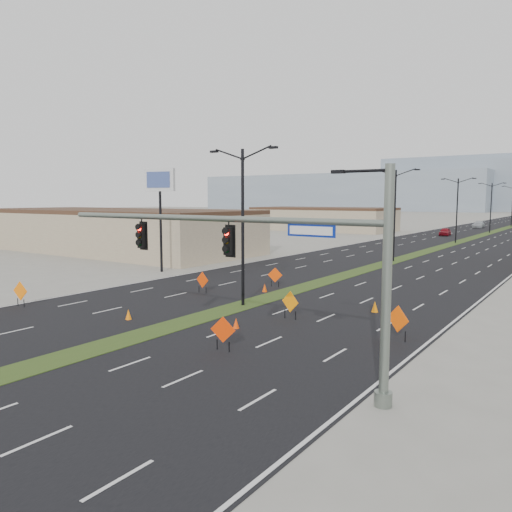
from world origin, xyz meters
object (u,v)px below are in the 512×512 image
Objects in this scene: streetlight_2 at (457,208)px; car_far at (479,225)px; streetlight_0 at (243,222)px; pole_sign_west at (160,188)px; streetlight_1 at (395,212)px; streetlight_3 at (491,206)px; cone_1 at (236,323)px; car_left at (445,232)px; construction_sign_1 at (202,281)px; cone_0 at (128,315)px; construction_sign_3 at (223,331)px; construction_sign_0 at (20,292)px; signal_mast at (268,255)px; cone_2 at (375,307)px; construction_sign_5 at (398,320)px; construction_sign_4 at (290,303)px; cone_3 at (265,288)px; construction_sign_2 at (275,276)px.

car_far is at bearing 96.93° from streetlight_2.
streetlight_0 is 1.03× the size of pole_sign_west.
streetlight_3 is at bearing 90.00° from streetlight_1.
cone_1 is 0.06× the size of pole_sign_west.
streetlight_1 is 43.75m from car_left.
streetlight_3 reaches higher than pole_sign_west.
construction_sign_1 is 8.80m from cone_0.
streetlight_0 is 10.71m from construction_sign_3.
construction_sign_0 is 8.55m from cone_0.
streetlight_0 reaches higher than signal_mast.
car_far is 99.83m from cone_2.
construction_sign_3 is at bearing -87.96° from car_left.
signal_mast is at bearing -82.61° from streetlight_2.
streetlight_1 is at bearing -88.26° from car_left.
pole_sign_west is at bearing -177.78° from construction_sign_5.
construction_sign_0 is at bearing -100.12° from streetlight_2.
pole_sign_west reaches higher than construction_sign_3.
construction_sign_3 is (10.47, -79.48, 0.21)m from car_left.
construction_sign_4 reaches higher than cone_1.
cone_1 is (6.25, 1.96, -0.01)m from cone_0.
cone_0 is at bearing -162.60° from cone_1.
pole_sign_west is (-20.34, 16.06, 6.99)m from construction_sign_3.
construction_sign_1 is 13.83m from pole_sign_west.
cone_3 is at bearing 124.28° from signal_mast.
streetlight_1 is at bearing -90.00° from streetlight_3.
streetlight_2 is at bearing 97.39° from signal_mast.
streetlight_1 reaches higher than cone_2.
streetlight_1 is 6.51× the size of construction_sign_2.
streetlight_2 is at bearing 88.33° from cone_3.
construction_sign_5 reaches higher than construction_sign_0.
construction_sign_4 reaches higher than construction_sign_2.
construction_sign_5 is at bearing -58.44° from cone_2.
construction_sign_4 reaches higher than construction_sign_3.
pole_sign_west is at bearing 94.21° from construction_sign_0.
cone_0 is (2.32, -77.96, -0.43)m from car_left.
streetlight_1 reaches higher than cone_1.
streetlight_1 is at bearing 90.00° from streetlight_0.
streetlight_3 is at bearing 90.00° from streetlight_2.
streetlight_2 is 46.57m from car_far.
construction_sign_3 is 2.64× the size of cone_0.
construction_sign_4 is at bearing 78.22° from construction_sign_3.
construction_sign_2 is at bearing 139.22° from construction_sign_4.
construction_sign_1 is 0.96× the size of construction_sign_4.
construction_sign_5 is 8.32m from cone_1.
signal_mast is 8.98m from construction_sign_5.
pole_sign_west is (-15.31, 7.73, 2.51)m from streetlight_0.
cone_0 is 0.98× the size of cone_3.
streetlight_0 is 6.41m from construction_sign_4.
streetlight_0 is 2.32× the size of car_left.
car_left is 64.30m from construction_sign_2.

